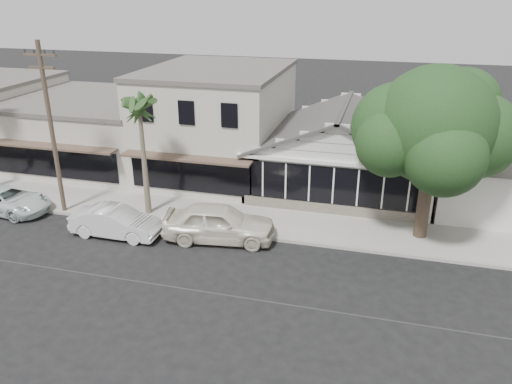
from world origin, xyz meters
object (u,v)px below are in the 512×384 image
(car_0, at_px, (219,223))
(car_1, at_px, (116,222))
(utility_pole, at_px, (51,126))
(shade_tree, at_px, (433,127))
(car_2, at_px, (7,200))

(car_0, bearing_deg, car_1, 92.01)
(utility_pole, height_order, car_1, utility_pole)
(car_1, xyz_separation_m, shade_tree, (14.27, 3.74, 4.74))
(car_0, height_order, shade_tree, shade_tree)
(utility_pole, xyz_separation_m, car_0, (9.09, -0.82, -3.88))
(car_2, xyz_separation_m, shade_tree, (21.37, 2.68, 4.79))
(car_1, relative_size, car_2, 0.91)
(car_0, distance_m, car_2, 12.10)
(car_0, xyz_separation_m, shade_tree, (9.27, 2.87, 4.56))
(car_0, distance_m, shade_tree, 10.72)
(utility_pole, relative_size, car_1, 2.03)
(car_0, relative_size, car_2, 1.09)
(utility_pole, relative_size, shade_tree, 1.08)
(utility_pole, bearing_deg, car_2, -168.14)
(car_1, xyz_separation_m, car_2, (-7.10, 1.06, -0.05))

